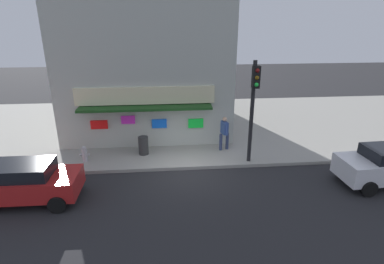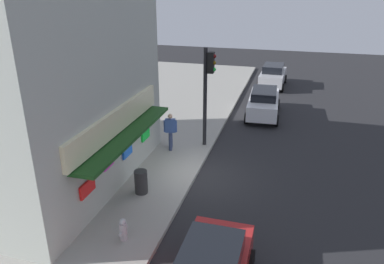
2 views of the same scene
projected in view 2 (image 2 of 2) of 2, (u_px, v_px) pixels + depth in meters
ground_plane at (197, 176)px, 15.78m from camera, size 64.51×64.51×0.00m
sidewalk at (71, 158)px, 17.24m from camera, size 43.00×12.02×0.16m
corner_building at (7, 77)px, 14.22m from camera, size 9.11×9.72×8.19m
traffic_light at (208, 84)px, 17.30m from camera, size 0.32×0.58×4.74m
fire_hydrant at (123, 230)px, 11.56m from camera, size 0.49×0.25×0.75m
trash_can at (141, 182)px, 14.11m from camera, size 0.50×0.50×0.91m
pedestrian at (170, 130)px, 17.63m from camera, size 0.54×0.63×1.76m
parked_car_silver at (273, 75)px, 28.86m from camera, size 4.08×2.06×1.70m
parked_car_white at (264, 102)px, 22.53m from camera, size 4.52×2.08×1.64m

